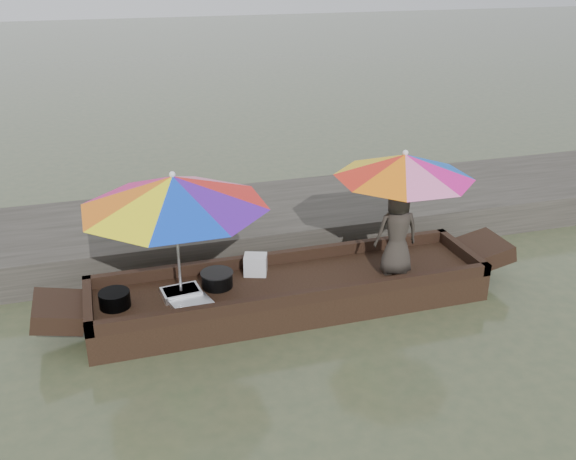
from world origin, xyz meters
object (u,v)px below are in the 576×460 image
object	(u,v)px
tray_crayfish	(181,293)
umbrella_bow	(177,237)
cooking_pot	(115,299)
umbrella_stern	(401,210)
vendor	(397,232)
supply_bag	(255,265)
tray_scallop	(192,304)
charcoal_grill	(217,280)
boat_hull	(290,294)

from	to	relation	value
tray_crayfish	umbrella_bow	world-z (taller)	umbrella_bow
cooking_pot	tray_crayfish	xyz separation A→B (m)	(0.76, 0.01, -0.05)
tray_crayfish	umbrella_stern	distance (m)	2.89
tray_crayfish	vendor	bearing A→B (deg)	-3.61
tray_crayfish	supply_bag	bearing A→B (deg)	16.80
cooking_pot	tray_scallop	size ratio (longest dim) A/B	0.80
tray_scallop	charcoal_grill	world-z (taller)	charcoal_grill
charcoal_grill	umbrella_stern	size ratio (longest dim) A/B	0.22
boat_hull	supply_bag	distance (m)	0.57
tray_crayfish	tray_scallop	distance (m)	0.29
charcoal_grill	umbrella_stern	world-z (taller)	umbrella_stern
vendor	umbrella_bow	bearing A→B (deg)	1.64
cooking_pot	charcoal_grill	size ratio (longest dim) A/B	0.94
cooking_pot	boat_hull	bearing A→B (deg)	-0.24
umbrella_bow	umbrella_stern	xyz separation A→B (m)	(2.79, 0.00, 0.00)
boat_hull	tray_crayfish	distance (m)	1.36
boat_hull	cooking_pot	bearing A→B (deg)	179.76
cooking_pot	vendor	size ratio (longest dim) A/B	0.32
tray_scallop	vendor	size ratio (longest dim) A/B	0.39
supply_bag	umbrella_stern	bearing A→B (deg)	-10.03
boat_hull	vendor	xyz separation A→B (m)	(1.34, -0.15, 0.73)
boat_hull	cooking_pot	size ratio (longest dim) A/B	13.82
vendor	umbrella_bow	distance (m)	2.69
tray_scallop	supply_bag	world-z (taller)	supply_bag
cooking_pot	tray_scallop	distance (m)	0.88
boat_hull	vendor	distance (m)	1.53
tray_scallop	umbrella_bow	distance (m)	0.79
tray_scallop	cooking_pot	bearing A→B (deg)	162.53
boat_hull	vendor	bearing A→B (deg)	-6.25
umbrella_bow	cooking_pot	bearing A→B (deg)	179.35
supply_bag	umbrella_bow	bearing A→B (deg)	-162.03
boat_hull	umbrella_bow	size ratio (longest dim) A/B	2.29
boat_hull	umbrella_bow	distance (m)	1.65
boat_hull	umbrella_stern	xyz separation A→B (m)	(1.45, 0.00, 0.95)
vendor	umbrella_stern	xyz separation A→B (m)	(0.11, 0.15, 0.22)
tray_crayfish	supply_bag	world-z (taller)	supply_bag
boat_hull	cooking_pot	world-z (taller)	cooking_pot
charcoal_grill	supply_bag	size ratio (longest dim) A/B	1.34
boat_hull	cooking_pot	distance (m)	2.12
umbrella_bow	umbrella_stern	bearing A→B (deg)	0.00
cooking_pot	vendor	world-z (taller)	vendor
supply_bag	umbrella_bow	world-z (taller)	umbrella_bow
tray_scallop	tray_crayfish	bearing A→B (deg)	106.60
charcoal_grill	supply_bag	world-z (taller)	supply_bag
umbrella_bow	tray_crayfish	bearing A→B (deg)	85.56
vendor	tray_crayfish	bearing A→B (deg)	1.15
umbrella_stern	charcoal_grill	bearing A→B (deg)	176.63
umbrella_stern	umbrella_bow	bearing A→B (deg)	180.00
charcoal_grill	supply_bag	xyz separation A→B (m)	(0.53, 0.18, 0.04)
boat_hull	charcoal_grill	xyz separation A→B (m)	(-0.89, 0.14, 0.26)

